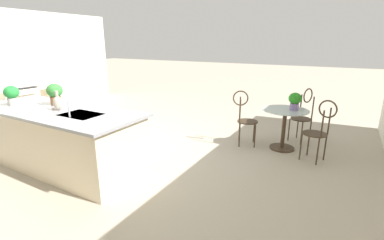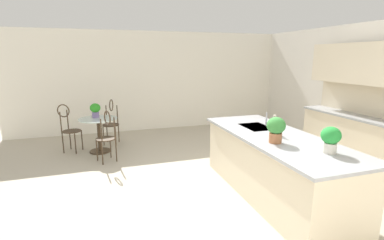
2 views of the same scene
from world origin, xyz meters
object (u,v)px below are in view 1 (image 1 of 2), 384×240
(chair_toward_desk, at_px, (303,113))
(keyboard, at_px, (27,88))
(writing_desk, at_px, (26,98))
(potted_plant_counter_far, at_px, (12,94))
(bistro_table, at_px, (284,125))
(potted_plant_counter_near, at_px, (55,93))
(potted_plant_on_table, at_px, (295,100))
(vase_on_counter, at_px, (58,103))
(chair_by_island, at_px, (319,128))
(chair_near_window, at_px, (245,116))

(chair_toward_desk, height_order, keyboard, chair_toward_desk)
(writing_desk, height_order, potted_plant_counter_far, potted_plant_counter_far)
(bistro_table, distance_m, chair_toward_desk, 0.66)
(potted_plant_counter_near, bearing_deg, potted_plant_on_table, -145.40)
(chair_toward_desk, xyz_separation_m, potted_plant_on_table, (0.09, 0.57, 0.34))
(potted_plant_on_table, relative_size, potted_plant_counter_near, 0.90)
(bistro_table, distance_m, potted_plant_on_table, 0.49)
(vase_on_counter, bearing_deg, potted_plant_counter_near, -30.78)
(chair_toward_desk, bearing_deg, writing_desk, 14.24)
(chair_by_island, bearing_deg, potted_plant_on_table, -35.55)
(bistro_table, height_order, keyboard, keyboard)
(keyboard, bearing_deg, writing_desk, 101.31)
(bistro_table, xyz_separation_m, writing_desk, (6.21, 1.03, 0.06))
(potted_plant_on_table, xyz_separation_m, vase_on_counter, (2.94, 2.48, 0.11))
(chair_by_island, relative_size, potted_plant_counter_far, 3.31)
(chair_by_island, xyz_separation_m, vase_on_counter, (3.40, 2.15, 0.46))
(keyboard, distance_m, potted_plant_counter_near, 3.35)
(chair_toward_desk, xyz_separation_m, potted_plant_counter_far, (3.94, 3.20, 0.53))
(chair_by_island, height_order, vase_on_counter, vase_on_counter)
(chair_by_island, bearing_deg, potted_plant_counter_near, 27.41)
(chair_by_island, height_order, chair_toward_desk, same)
(potted_plant_on_table, height_order, potted_plant_counter_near, potted_plant_counter_near)
(potted_plant_counter_far, bearing_deg, potted_plant_on_table, -145.53)
(chair_toward_desk, height_order, potted_plant_on_table, potted_plant_on_table)
(chair_by_island, xyz_separation_m, chair_toward_desk, (0.36, -0.89, 0.00))
(bistro_table, height_order, potted_plant_on_table, potted_plant_on_table)
(chair_by_island, distance_m, potted_plant_counter_near, 4.26)
(chair_toward_desk, relative_size, vase_on_counter, 3.62)
(chair_by_island, relative_size, keyboard, 2.37)
(bistro_table, distance_m, vase_on_counter, 3.76)
(writing_desk, distance_m, potted_plant_on_table, 6.44)
(chair_by_island, relative_size, writing_desk, 0.87)
(chair_near_window, distance_m, chair_by_island, 1.29)
(potted_plant_counter_near, bearing_deg, chair_near_window, -139.82)
(bistro_table, height_order, vase_on_counter, vase_on_counter)
(chair_by_island, bearing_deg, potted_plant_counter_far, 28.26)
(keyboard, height_order, potted_plant_counter_near, potted_plant_counter_near)
(keyboard, bearing_deg, potted_plant_counter_far, 146.47)
(vase_on_counter, bearing_deg, keyboard, -23.84)
(vase_on_counter, bearing_deg, writing_desk, -22.54)
(bistro_table, relative_size, keyboard, 1.82)
(chair_near_window, bearing_deg, chair_toward_desk, -140.68)
(potted_plant_counter_far, bearing_deg, vase_on_counter, -170.00)
(chair_near_window, xyz_separation_m, potted_plant_counter_far, (3.02, 2.45, 0.53))
(chair_by_island, height_order, potted_plant_counter_far, potted_plant_counter_far)
(chair_near_window, height_order, keyboard, chair_near_window)
(chair_toward_desk, distance_m, potted_plant_counter_far, 5.10)
(potted_plant_on_table, bearing_deg, chair_near_window, 12.81)
(keyboard, distance_m, vase_on_counter, 3.75)
(writing_desk, xyz_separation_m, vase_on_counter, (-3.40, 1.41, 0.52))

